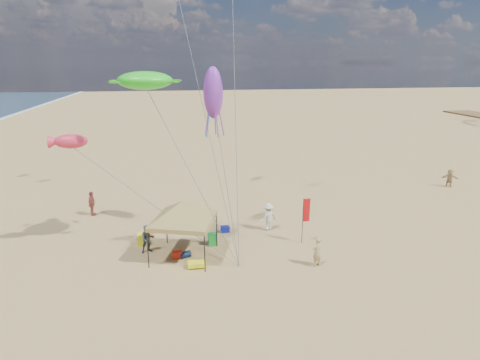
{
  "coord_description": "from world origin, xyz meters",
  "views": [
    {
      "loc": [
        -3.72,
        -17.81,
        10.24
      ],
      "look_at": [
        0.0,
        3.0,
        4.0
      ],
      "focal_mm": 29.77,
      "sensor_mm": 36.0,
      "label": 1
    }
  ],
  "objects_px": {
    "feather_flag": "(306,213)",
    "cooler_blue": "(225,229)",
    "person_near_a": "(317,252)",
    "person_near_c": "(268,217)",
    "chair_yellow": "(142,239)",
    "person_far_a": "(92,204)",
    "canopy_tent": "(183,203)",
    "person_near_b": "(148,239)",
    "person_far_c": "(450,178)",
    "chair_green": "(213,239)",
    "cooler_red": "(177,255)",
    "beach_cart": "(196,264)"
  },
  "relations": [
    {
      "from": "chair_green",
      "to": "person_near_a",
      "type": "xyz_separation_m",
      "value": [
        5.07,
        -3.47,
        0.46
      ]
    },
    {
      "from": "feather_flag",
      "to": "cooler_blue",
      "type": "xyz_separation_m",
      "value": [
        -4.41,
        2.36,
        -1.69
      ]
    },
    {
      "from": "chair_yellow",
      "to": "person_far_c",
      "type": "height_order",
      "value": "person_far_c"
    },
    {
      "from": "feather_flag",
      "to": "person_near_a",
      "type": "distance_m",
      "value": 3.02
    },
    {
      "from": "cooler_blue",
      "to": "person_near_b",
      "type": "xyz_separation_m",
      "value": [
        -4.64,
        -2.0,
        0.61
      ]
    },
    {
      "from": "cooler_blue",
      "to": "person_far_c",
      "type": "xyz_separation_m",
      "value": [
        20.27,
        6.03,
        0.59
      ]
    },
    {
      "from": "chair_green",
      "to": "person_far_a",
      "type": "height_order",
      "value": "person_far_a"
    },
    {
      "from": "cooler_red",
      "to": "person_far_c",
      "type": "height_order",
      "value": "person_far_c"
    },
    {
      "from": "person_near_a",
      "to": "person_near_c",
      "type": "height_order",
      "value": "person_near_c"
    },
    {
      "from": "person_near_a",
      "to": "person_near_c",
      "type": "relative_size",
      "value": 0.91
    },
    {
      "from": "person_far_a",
      "to": "cooler_red",
      "type": "bearing_deg",
      "value": -134.81
    },
    {
      "from": "feather_flag",
      "to": "cooler_blue",
      "type": "distance_m",
      "value": 5.28
    },
    {
      "from": "chair_green",
      "to": "feather_flag",
      "type": "bearing_deg",
      "value": -7.01
    },
    {
      "from": "person_near_b",
      "to": "chair_yellow",
      "type": "bearing_deg",
      "value": 92.83
    },
    {
      "from": "cooler_red",
      "to": "person_near_b",
      "type": "distance_m",
      "value": 1.99
    },
    {
      "from": "cooler_blue",
      "to": "chair_yellow",
      "type": "height_order",
      "value": "chair_yellow"
    },
    {
      "from": "chair_yellow",
      "to": "beach_cart",
      "type": "bearing_deg",
      "value": -48.4
    },
    {
      "from": "beach_cart",
      "to": "person_near_a",
      "type": "distance_m",
      "value": 6.3
    },
    {
      "from": "cooler_blue",
      "to": "cooler_red",
      "type": "bearing_deg",
      "value": -135.25
    },
    {
      "from": "cooler_blue",
      "to": "canopy_tent",
      "type": "bearing_deg",
      "value": -132.44
    },
    {
      "from": "feather_flag",
      "to": "chair_green",
      "type": "height_order",
      "value": "feather_flag"
    },
    {
      "from": "canopy_tent",
      "to": "chair_green",
      "type": "xyz_separation_m",
      "value": [
        1.67,
        1.19,
        -2.76
      ]
    },
    {
      "from": "person_near_c",
      "to": "person_near_a",
      "type": "bearing_deg",
      "value": 81.86
    },
    {
      "from": "canopy_tent",
      "to": "person_far_a",
      "type": "xyz_separation_m",
      "value": [
        -6.05,
        7.33,
        -2.23
      ]
    },
    {
      "from": "person_far_a",
      "to": "person_far_c",
      "type": "relative_size",
      "value": 1.13
    },
    {
      "from": "person_near_c",
      "to": "person_far_c",
      "type": "xyz_separation_m",
      "value": [
        17.54,
        6.22,
        -0.12
      ]
    },
    {
      "from": "person_near_a",
      "to": "person_far_a",
      "type": "height_order",
      "value": "person_far_a"
    },
    {
      "from": "cooler_red",
      "to": "beach_cart",
      "type": "bearing_deg",
      "value": -52.41
    },
    {
      "from": "feather_flag",
      "to": "person_near_c",
      "type": "xyz_separation_m",
      "value": [
        -1.67,
        2.18,
        -0.99
      ]
    },
    {
      "from": "person_far_c",
      "to": "canopy_tent",
      "type": "bearing_deg",
      "value": -131.55
    },
    {
      "from": "feather_flag",
      "to": "person_far_c",
      "type": "xyz_separation_m",
      "value": [
        15.87,
        8.4,
        -1.11
      ]
    },
    {
      "from": "cooler_blue",
      "to": "person_near_b",
      "type": "distance_m",
      "value": 5.09
    },
    {
      "from": "cooler_blue",
      "to": "chair_yellow",
      "type": "xyz_separation_m",
      "value": [
        -5.02,
        -0.97,
        0.16
      ]
    },
    {
      "from": "chair_yellow",
      "to": "person_near_c",
      "type": "relative_size",
      "value": 0.39
    },
    {
      "from": "person_near_b",
      "to": "person_near_c",
      "type": "height_order",
      "value": "person_near_c"
    },
    {
      "from": "canopy_tent",
      "to": "person_far_a",
      "type": "height_order",
      "value": "canopy_tent"
    },
    {
      "from": "chair_yellow",
      "to": "person_near_a",
      "type": "height_order",
      "value": "person_near_a"
    },
    {
      "from": "cooler_blue",
      "to": "chair_yellow",
      "type": "relative_size",
      "value": 0.77
    },
    {
      "from": "feather_flag",
      "to": "beach_cart",
      "type": "bearing_deg",
      "value": -163.79
    },
    {
      "from": "cooler_red",
      "to": "person_near_b",
      "type": "bearing_deg",
      "value": 147.07
    },
    {
      "from": "person_far_c",
      "to": "person_far_a",
      "type": "bearing_deg",
      "value": -149.67
    },
    {
      "from": "canopy_tent",
      "to": "person_near_b",
      "type": "distance_m",
      "value": 3.18
    },
    {
      "from": "canopy_tent",
      "to": "person_near_b",
      "type": "xyz_separation_m",
      "value": [
        -1.99,
        0.89,
        -2.31
      ]
    },
    {
      "from": "chair_yellow",
      "to": "person_near_c",
      "type": "bearing_deg",
      "value": 5.81
    },
    {
      "from": "chair_green",
      "to": "person_near_a",
      "type": "bearing_deg",
      "value": -34.35
    },
    {
      "from": "feather_flag",
      "to": "person_far_c",
      "type": "relative_size",
      "value": 1.81
    },
    {
      "from": "canopy_tent",
      "to": "cooler_blue",
      "type": "distance_m",
      "value": 4.89
    },
    {
      "from": "cooler_red",
      "to": "chair_green",
      "type": "distance_m",
      "value": 2.47
    },
    {
      "from": "chair_green",
      "to": "person_far_c",
      "type": "relative_size",
      "value": 0.45
    },
    {
      "from": "person_near_b",
      "to": "person_near_a",
      "type": "bearing_deg",
      "value": -37.48
    }
  ]
}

